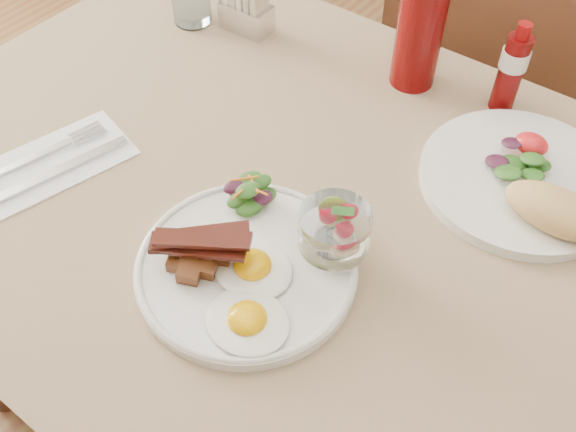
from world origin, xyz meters
name	(u,v)px	position (x,y,z in m)	size (l,w,h in m)	color
table	(313,244)	(0.00, 0.00, 0.66)	(1.33, 0.88, 0.75)	#522E19
chair_far	(486,94)	(0.00, 0.66, 0.52)	(0.42, 0.42, 0.93)	#522E19
main_plate	(247,268)	(0.00, -0.14, 0.76)	(0.28, 0.28, 0.02)	white
fried_eggs	(250,293)	(0.03, -0.18, 0.78)	(0.17, 0.18, 0.03)	white
bacon_potato_pile	(199,252)	(-0.05, -0.18, 0.80)	(0.12, 0.10, 0.06)	brown
side_salad	(250,194)	(-0.06, -0.06, 0.79)	(0.08, 0.07, 0.04)	#1B4A13
fruit_cup	(335,229)	(0.07, -0.07, 0.82)	(0.09, 0.09, 0.09)	white
second_plate	(529,185)	(0.23, 0.19, 0.77)	(0.29, 0.29, 0.07)	white
ketchup_bottle	(420,27)	(-0.03, 0.32, 0.85)	(0.08, 0.08, 0.22)	#5D0505
hot_sauce_bottle	(512,69)	(0.11, 0.35, 0.82)	(0.05, 0.05, 0.15)	#5D0505
sugar_caddy	(246,11)	(-0.35, 0.28, 0.79)	(0.09, 0.05, 0.08)	silver
napkin_cutlery	(53,163)	(-0.35, -0.16, 0.75)	(0.18, 0.25, 0.01)	white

